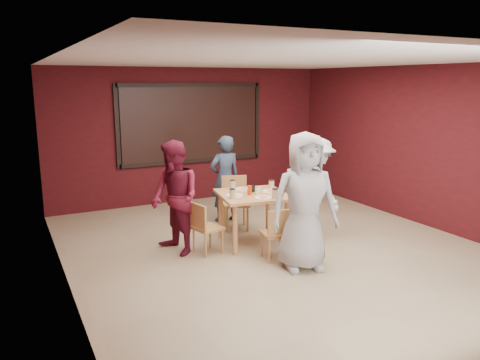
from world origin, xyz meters
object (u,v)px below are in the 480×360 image
diner_front (304,202)px  diner_left (175,198)px  diner_back (225,179)px  dining_table (253,200)px  chair_back (235,199)px  diner_right (316,187)px  chair_left (204,225)px  chair_right (298,207)px  chair_front (277,231)px

diner_front → diner_left: bearing=150.4°
diner_back → dining_table: bearing=85.6°
chair_back → diner_right: size_ratio=0.56×
chair_left → diner_back: bearing=54.3°
chair_right → diner_back: diner_back is taller
dining_table → diner_back: 1.31m
chair_back → diner_front: (0.01, -2.05, 0.43)m
dining_table → diner_left: diner_left is taller
chair_front → diner_back: size_ratio=0.49×
diner_front → diner_left: (-1.35, 1.34, -0.10)m
diner_back → diner_right: 1.70m
diner_back → diner_left: 1.78m
diner_left → diner_right: (2.37, -0.22, -0.03)m
chair_back → diner_right: diner_right is taller
diner_front → diner_right: 1.52m
chair_left → diner_left: (-0.36, 0.23, 0.40)m
diner_right → chair_front: bearing=121.2°
chair_right → diner_right: (0.35, 0.01, 0.31)m
diner_front → diner_right: (1.02, 1.13, -0.12)m
chair_left → diner_right: 2.04m
chair_back → diner_back: diner_back is taller
chair_back → diner_back: 0.52m
dining_table → diner_left: 1.23m
chair_left → chair_right: chair_right is taller
chair_front → chair_right: (0.84, 0.72, 0.07)m
dining_table → chair_left: 0.90m
chair_back → chair_left: (-0.98, -0.94, -0.07)m
chair_left → diner_front: bearing=-48.5°
diner_left → diner_right: bearing=72.5°
chair_front → diner_front: 0.66m
diner_front → chair_front: bearing=128.9°
dining_table → chair_right: dining_table is taller
diner_back → diner_right: (1.01, -1.37, 0.03)m
chair_left → diner_front: 1.57m
chair_front → chair_right: size_ratio=0.86×
chair_left → diner_back: size_ratio=0.49×
dining_table → diner_left: (-1.22, 0.15, 0.14)m
diner_front → diner_right: size_ratio=1.15×
dining_table → chair_right: bearing=-5.6°
diner_right → dining_table: bearing=86.2°
chair_front → chair_left: bearing=138.5°
diner_back → chair_left: bearing=55.8°
chair_front → diner_back: bearing=85.2°
chair_right → chair_left: bearing=-180.0°
chair_back → diner_left: (-1.34, -0.71, 0.33)m
chair_left → chair_front: bearing=-41.5°
chair_back → diner_back: bearing=88.2°
diner_back → diner_right: size_ratio=0.96×
chair_front → diner_right: (1.19, 0.73, 0.38)m
chair_back → chair_left: size_ratio=1.17×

